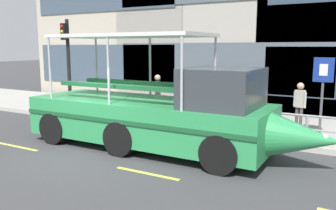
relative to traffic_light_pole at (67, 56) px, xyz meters
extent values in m
plane|color=#3D3D3F|center=(4.88, -3.96, -2.66)|extent=(120.00, 120.00, 0.00)
cube|color=#A8A59E|center=(4.88, 1.64, -2.57)|extent=(32.00, 4.80, 0.18)
cube|color=#B2ADA3|center=(4.88, -0.85, -2.57)|extent=(32.00, 0.18, 0.18)
cube|color=#DBD64C|center=(2.48, -4.75, -2.66)|extent=(1.80, 0.12, 0.01)
cube|color=#DBD64C|center=(7.28, -4.75, -2.66)|extent=(1.80, 0.12, 0.01)
cube|color=#3D4C5B|center=(-1.72, 4.41, -0.61)|extent=(9.65, 0.06, 2.26)
cube|color=#4C5660|center=(5.26, 4.41, -0.56)|extent=(10.83, 0.06, 2.32)
cylinder|color=gray|center=(6.14, -0.51, -1.65)|extent=(12.55, 0.07, 0.07)
cylinder|color=gray|center=(6.14, -0.51, -2.07)|extent=(12.55, 0.06, 0.06)
cylinder|color=gray|center=(-0.13, -0.51, -2.07)|extent=(0.09, 0.09, 0.83)
cylinder|color=gray|center=(1.96, -0.51, -2.07)|extent=(0.09, 0.09, 0.83)
cylinder|color=gray|center=(4.05, -0.51, -2.07)|extent=(0.09, 0.09, 0.83)
cylinder|color=gray|center=(6.14, -0.51, -2.07)|extent=(0.09, 0.09, 0.83)
cylinder|color=gray|center=(8.23, -0.51, -2.07)|extent=(0.09, 0.09, 0.83)
cylinder|color=gray|center=(10.32, -0.51, -2.07)|extent=(0.09, 0.09, 0.83)
cylinder|color=black|center=(0.00, 0.06, -0.43)|extent=(0.16, 0.16, 4.10)
cube|color=black|center=(0.00, -0.14, 1.07)|extent=(0.24, 0.20, 0.72)
sphere|color=red|center=(0.00, -0.25, 1.29)|extent=(0.14, 0.14, 0.14)
sphere|color=gold|center=(0.00, -0.25, 1.07)|extent=(0.14, 0.14, 0.14)
sphere|color=green|center=(0.00, -0.25, 0.85)|extent=(0.14, 0.14, 0.14)
cylinder|color=#4C4F54|center=(10.62, 0.23, -1.21)|extent=(0.08, 0.08, 2.54)
cube|color=navy|center=(10.62, 0.18, -0.29)|extent=(0.60, 0.04, 0.76)
cube|color=white|center=(10.62, 0.16, -0.29)|extent=(0.24, 0.01, 0.36)
torus|color=black|center=(1.56, 0.03, -2.13)|extent=(0.70, 0.04, 0.70)
torus|color=black|center=(0.52, 0.03, -2.13)|extent=(0.70, 0.04, 0.70)
cylinder|color=#1E66B2|center=(1.04, 0.03, -1.97)|extent=(0.95, 0.04, 0.04)
cylinder|color=#1E66B2|center=(0.86, 0.03, -1.83)|extent=(0.19, 0.04, 0.51)
cube|color=black|center=(0.82, 0.03, -1.55)|extent=(0.20, 0.08, 0.06)
cylinder|color=#A5A5AA|center=(1.52, 0.03, -1.63)|extent=(0.03, 0.46, 0.03)
cube|color=#2D9351|center=(6.02, -2.78, -1.79)|extent=(7.51, 2.49, 1.19)
cone|color=#2D9351|center=(10.62, -2.78, -1.79)|extent=(1.69, 1.13, 1.13)
cylinder|color=#2D9351|center=(2.27, -2.78, -1.79)|extent=(0.38, 1.13, 1.13)
cube|color=#19512C|center=(6.02, -4.05, -1.65)|extent=(7.51, 0.04, 0.12)
sphere|color=white|center=(11.05, -2.78, -1.74)|extent=(0.22, 0.22, 0.22)
cube|color=#33383D|center=(8.46, -2.78, -0.67)|extent=(1.88, 2.09, 1.05)
cube|color=silver|center=(5.46, -2.78, 0.74)|extent=(4.88, 2.29, 0.10)
cylinder|color=#B2B2B7|center=(7.78, -1.69, -0.25)|extent=(0.07, 0.07, 1.89)
cylinder|color=#B2B2B7|center=(7.78, -3.88, -0.25)|extent=(0.07, 0.07, 1.89)
cylinder|color=#B2B2B7|center=(5.46, -1.69, -0.25)|extent=(0.07, 0.07, 1.89)
cylinder|color=#B2B2B7|center=(5.46, -3.88, -0.25)|extent=(0.07, 0.07, 1.89)
cylinder|color=#B2B2B7|center=(3.14, -1.69, -0.25)|extent=(0.07, 0.07, 1.89)
cylinder|color=#B2B2B7|center=(3.14, -3.88, -0.25)|extent=(0.07, 0.07, 1.89)
cube|color=#19512C|center=(5.46, -2.18, -0.75)|extent=(4.49, 0.28, 0.12)
cube|color=#19512C|center=(5.46, -3.38, -0.75)|extent=(4.49, 0.28, 0.12)
cylinder|color=black|center=(8.84, -1.64, -2.16)|extent=(1.00, 0.28, 1.00)
cylinder|color=black|center=(8.84, -3.93, -2.16)|extent=(1.00, 0.28, 1.00)
cylinder|color=black|center=(5.84, -1.64, -2.16)|extent=(1.00, 0.28, 1.00)
cylinder|color=black|center=(5.84, -3.93, -2.16)|extent=(1.00, 0.28, 1.00)
cylinder|color=black|center=(3.21, -1.64, -2.16)|extent=(1.00, 0.28, 1.00)
cylinder|color=black|center=(3.21, -3.93, -2.16)|extent=(1.00, 0.28, 1.00)
cylinder|color=#47423D|center=(9.78, 0.99, -2.06)|extent=(0.11, 0.11, 0.84)
cylinder|color=#47423D|center=(9.93, 0.91, -2.06)|extent=(0.11, 0.11, 0.84)
cube|color=#B7B2A8|center=(9.86, 0.95, -1.35)|extent=(0.36, 0.30, 0.60)
cylinder|color=#B7B2A8|center=(9.67, 1.04, -1.38)|extent=(0.07, 0.07, 0.54)
cylinder|color=#B7B2A8|center=(10.04, 0.86, -1.38)|extent=(0.07, 0.07, 0.54)
sphere|color=tan|center=(9.86, 0.95, -0.91)|extent=(0.23, 0.23, 0.23)
cylinder|color=#1E2338|center=(6.70, 0.70, -2.10)|extent=(0.10, 0.10, 0.76)
cylinder|color=#1E2338|center=(6.80, 0.82, -2.10)|extent=(0.10, 0.10, 0.76)
cube|color=#236B47|center=(6.75, 0.76, -1.45)|extent=(0.31, 0.33, 0.54)
cylinder|color=#236B47|center=(6.63, 0.61, -1.48)|extent=(0.07, 0.07, 0.49)
cylinder|color=#236B47|center=(6.87, 0.90, -1.48)|extent=(0.07, 0.07, 0.49)
sphere|color=#936B4C|center=(6.75, 0.76, -1.05)|extent=(0.21, 0.21, 0.21)
cylinder|color=#1E2338|center=(4.31, 0.67, -2.05)|extent=(0.11, 0.11, 0.88)
cylinder|color=#1E2338|center=(4.24, 0.83, -2.05)|extent=(0.11, 0.11, 0.88)
cube|color=#38383D|center=(4.28, 0.75, -1.30)|extent=(0.30, 0.38, 0.62)
cylinder|color=#38383D|center=(4.36, 0.55, -1.33)|extent=(0.08, 0.08, 0.56)
cylinder|color=#38383D|center=(4.20, 0.95, -1.33)|extent=(0.08, 0.08, 0.56)
sphere|color=tan|center=(4.28, 0.75, -0.85)|extent=(0.24, 0.24, 0.24)
camera|label=1|loc=(11.84, -11.76, 0.42)|focal=37.98mm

